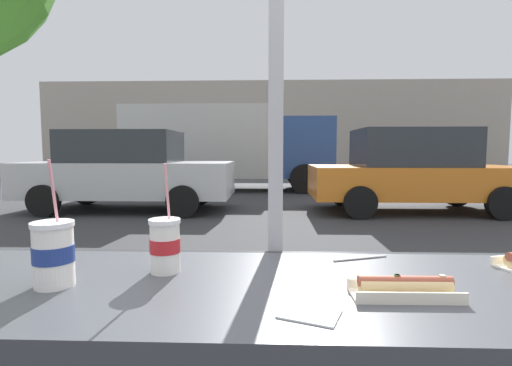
# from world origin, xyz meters

# --- Properties ---
(ground_plane) EXTENTS (60.00, 60.00, 0.00)m
(ground_plane) POSITION_xyz_m (0.00, 8.00, 0.00)
(ground_plane) COLOR #38383A
(sidewalk_strip) EXTENTS (16.00, 2.80, 0.14)m
(sidewalk_strip) POSITION_xyz_m (0.00, 1.60, 0.07)
(sidewalk_strip) COLOR #9E998E
(sidewalk_strip) RESTS_ON ground
(window_wall) EXTENTS (3.04, 0.20, 2.90)m
(window_wall) POSITION_xyz_m (0.00, 0.08, 1.79)
(window_wall) COLOR #2D2D33
(window_wall) RESTS_ON ground
(building_facade_far) EXTENTS (28.00, 1.20, 5.47)m
(building_facade_far) POSITION_xyz_m (0.00, 22.31, 2.73)
(building_facade_far) COLOR #A89E8E
(building_facade_far) RESTS_ON ground
(soda_cup_left) EXTENTS (0.09, 0.09, 0.31)m
(soda_cup_left) POSITION_xyz_m (-0.31, -0.20, 1.05)
(soda_cup_left) COLOR silver
(soda_cup_left) RESTS_ON window_counter
(soda_cup_right) EXTENTS (0.10, 0.10, 0.32)m
(soda_cup_right) POSITION_xyz_m (-0.56, -0.32, 1.05)
(soda_cup_right) COLOR white
(soda_cup_right) RESTS_ON window_counter
(hotdog_tray_near) EXTENTS (0.25, 0.10, 0.05)m
(hotdog_tray_near) POSITION_xyz_m (0.30, -0.36, 0.99)
(hotdog_tray_near) COLOR beige
(hotdog_tray_near) RESTS_ON window_counter
(loose_straw) EXTENTS (0.18, 0.07, 0.01)m
(loose_straw) POSITION_xyz_m (0.27, -0.05, 0.97)
(loose_straw) COLOR white
(loose_straw) RESTS_ON window_counter
(napkin_wrapper) EXTENTS (0.14, 0.13, 0.00)m
(napkin_wrapper) POSITION_xyz_m (0.07, -0.46, 0.97)
(napkin_wrapper) COLOR white
(napkin_wrapper) RESTS_ON window_counter
(parked_car_silver) EXTENTS (4.47, 1.96, 1.73)m
(parked_car_silver) POSITION_xyz_m (-3.13, 6.94, 0.88)
(parked_car_silver) COLOR #BCBCC1
(parked_car_silver) RESTS_ON ground
(parked_car_orange) EXTENTS (4.32, 2.00, 1.76)m
(parked_car_orange) POSITION_xyz_m (3.01, 6.94, 0.88)
(parked_car_orange) COLOR orange
(parked_car_orange) RESTS_ON ground
(box_truck) EXTENTS (6.65, 2.44, 2.72)m
(box_truck) POSITION_xyz_m (-1.44, 11.37, 1.52)
(box_truck) COLOR beige
(box_truck) RESTS_ON ground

